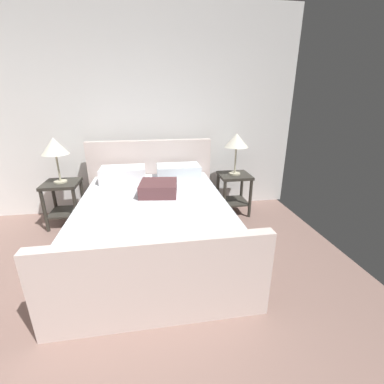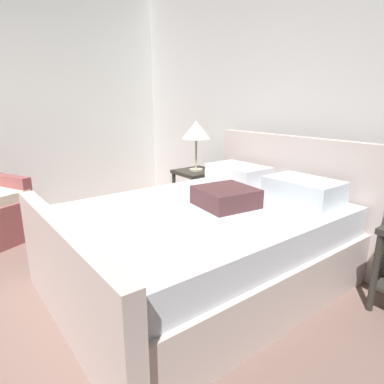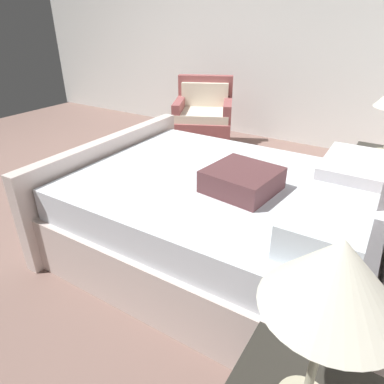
{
  "view_description": "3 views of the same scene",
  "coord_description": "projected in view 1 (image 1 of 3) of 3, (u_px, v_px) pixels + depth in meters",
  "views": [
    {
      "loc": [
        0.39,
        -0.69,
        1.64
      ],
      "look_at": [
        0.81,
        1.99,
        0.65
      ],
      "focal_mm": 24.23,
      "sensor_mm": 36.0,
      "label": 1
    },
    {
      "loc": [
        2.2,
        0.4,
        1.4
      ],
      "look_at": [
        0.34,
        1.81,
        0.75
      ],
      "focal_mm": 30.98,
      "sensor_mm": 36.0,
      "label": 2
    },
    {
      "loc": [
        2.2,
        2.81,
        1.59
      ],
      "look_at": [
        0.61,
        1.81,
        0.61
      ],
      "focal_mm": 31.7,
      "sensor_mm": 36.0,
      "label": 3
    }
  ],
  "objects": [
    {
      "name": "table_lamp_right",
      "position": [
        236.0,
        141.0,
        3.57
      ],
      "size": [
        0.33,
        0.33,
        0.58
      ],
      "color": "#B7B293",
      "rests_on": "nightstand_right"
    },
    {
      "name": "nightstand_left",
      "position": [
        63.0,
        196.0,
        3.45
      ],
      "size": [
        0.44,
        0.44,
        0.6
      ],
      "color": "#2E2C26",
      "rests_on": "ground"
    },
    {
      "name": "wall_back",
      "position": [
        122.0,
        114.0,
        3.65
      ],
      "size": [
        5.02,
        0.12,
        2.85
      ],
      "primitive_type": "cube",
      "color": "silver",
      "rests_on": "ground"
    },
    {
      "name": "nightstand_right",
      "position": [
        234.0,
        187.0,
        3.8
      ],
      "size": [
        0.44,
        0.44,
        0.6
      ],
      "color": "#2E2C26",
      "rests_on": "ground"
    },
    {
      "name": "bed",
      "position": [
        154.0,
        220.0,
        2.91
      ],
      "size": [
        1.74,
        2.21,
        1.08
      ],
      "color": "beige",
      "rests_on": "ground"
    },
    {
      "name": "table_lamp_left",
      "position": [
        54.0,
        147.0,
        3.22
      ],
      "size": [
        0.33,
        0.33,
        0.58
      ],
      "color": "#B7B293",
      "rests_on": "nightstand_left"
    }
  ]
}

